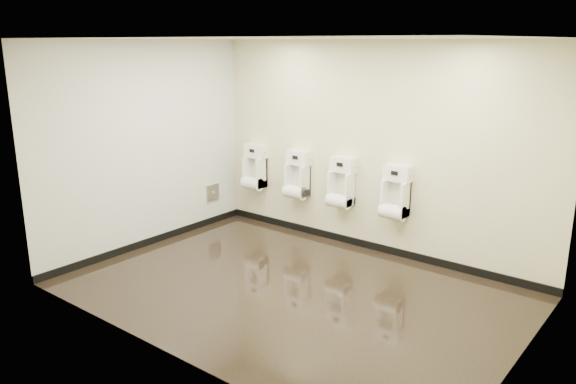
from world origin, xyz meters
name	(u,v)px	position (x,y,z in m)	size (l,w,h in m)	color
ground	(291,290)	(0.00, 0.00, 0.00)	(5.00, 3.50, 0.00)	black
ceiling	(291,38)	(0.00, 0.00, 2.80)	(5.00, 3.50, 0.00)	silver
back_wall	(372,148)	(0.00, 1.75, 1.40)	(5.00, 0.02, 2.80)	beige
front_wall	(164,208)	(0.00, -1.75, 1.40)	(5.00, 0.02, 2.80)	beige
left_wall	(145,146)	(-2.50, 0.00, 1.40)	(0.02, 3.50, 2.80)	beige
right_wall	(531,214)	(2.50, 0.00, 1.40)	(0.02, 3.50, 2.80)	beige
tile_overlay_left	(146,146)	(-2.50, 0.00, 1.40)	(0.01, 3.50, 2.80)	silver
skirting_back	(368,245)	(0.00, 1.74, 0.05)	(5.00, 0.02, 0.10)	black
skirting_left	(152,240)	(-2.49, 0.00, 0.05)	(0.02, 3.50, 0.10)	black
access_panel	(213,192)	(-2.48, 1.20, 0.50)	(0.04, 0.25, 0.25)	#9E9EA3
urinal_0	(255,170)	(-1.98, 1.63, 0.85)	(0.37, 0.28, 0.69)	white
urinal_1	(297,178)	(-1.15, 1.63, 0.85)	(0.37, 0.28, 0.69)	white
urinal_2	(341,186)	(-0.39, 1.63, 0.85)	(0.37, 0.28, 0.69)	white
urinal_3	(395,196)	(0.43, 1.63, 0.85)	(0.37, 0.28, 0.69)	white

